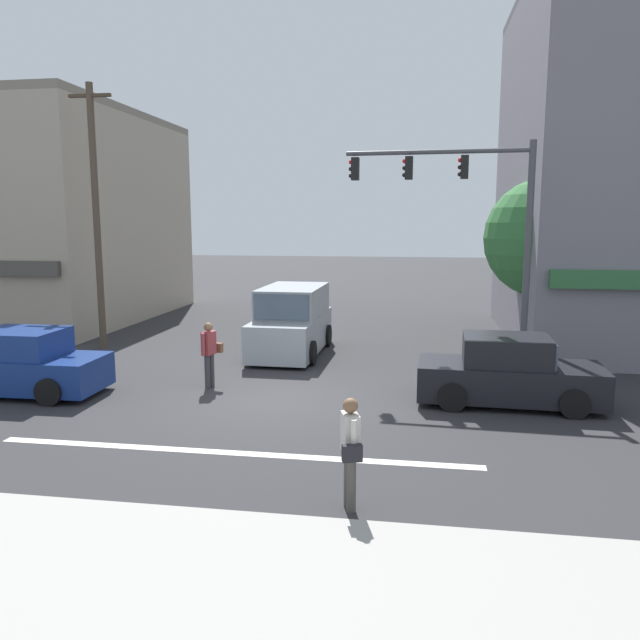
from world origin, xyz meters
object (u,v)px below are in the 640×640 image
Objects in this scene: sedan_parked_curbside at (20,365)px; pedestrian_foreground_with_bag at (350,447)px; van_approaching_near at (292,322)px; pedestrian_mid_crossing at (210,351)px; utility_pole_far_right at (578,207)px; sedan_crossing_center at (509,374)px; utility_pole_near_left at (96,214)px; traffic_light_mast at (477,216)px; street_tree at (545,239)px.

pedestrian_foreground_with_bag is at bearing -29.61° from sedan_parked_curbside.
van_approaching_near is 2.77× the size of pedestrian_mid_crossing.
utility_pole_far_right is 2.14× the size of sedan_crossing_center.
utility_pole_far_right is (15.06, 1.45, 0.23)m from utility_pole_near_left.
pedestrian_mid_crossing is at bearing -39.57° from utility_pole_near_left.
sedan_crossing_center is at bearing -77.22° from traffic_light_mast.
utility_pole_far_right reaches higher than sedan_crossing_center.
utility_pole_far_right is 5.32× the size of pedestrian_mid_crossing.
utility_pole_far_right is at bearing 26.12° from sedan_parked_curbside.
street_tree is at bearing 73.82° from sedan_crossing_center.
utility_pole_far_right is at bearing 45.87° from traffic_light_mast.
traffic_light_mast is 1.50× the size of sedan_parked_curbside.
street_tree is 0.89× the size of traffic_light_mast.
sedan_crossing_center is at bearing -113.89° from utility_pole_far_right.
utility_pole_far_right reaches higher than utility_pole_near_left.
traffic_light_mast is 6.66m from van_approaching_near.
utility_pole_near_left reaches higher than pedestrian_foreground_with_bag.
street_tree is 3.29× the size of pedestrian_mid_crossing.
utility_pole_near_left is 2.05× the size of sedan_parked_curbside.
sedan_parked_curbside is at bearing -152.27° from street_tree.
sedan_crossing_center is at bearing -20.24° from utility_pole_near_left.
traffic_light_mast is 9.45m from pedestrian_foreground_with_bag.
van_approaching_near is (-7.77, -1.35, -2.62)m from street_tree.
van_approaching_near is 1.12× the size of sedan_parked_curbside.
street_tree is 0.65× the size of utility_pole_near_left.
utility_pole_far_right reaches higher than traffic_light_mast.
utility_pole_near_left is 1.82× the size of van_approaching_near.
utility_pole_far_right reaches higher than pedestrian_foreground_with_bag.
traffic_light_mast is 1.34× the size of van_approaching_near.
traffic_light_mast reaches higher than street_tree.
sedan_parked_curbside is (0.81, -5.54, -3.66)m from utility_pole_near_left.
street_tree is 1.19× the size of van_approaching_near.
utility_pole_far_right is 2.15× the size of sedan_parked_curbside.
traffic_light_mast reaches higher than pedestrian_mid_crossing.
pedestrian_mid_crossing is (-4.23, 6.15, 0.00)m from pedestrian_foreground_with_bag.
utility_pole_far_right reaches higher than sedan_parked_curbside.
traffic_light_mast is (11.80, -1.92, -0.07)m from utility_pole_near_left.
van_approaching_near is (6.38, 0.13, -3.36)m from utility_pole_near_left.
traffic_light_mast is at bearing -134.13° from utility_pole_far_right.
sedan_crossing_center is 2.49× the size of pedestrian_mid_crossing.
utility_pole_near_left is 2.03× the size of sedan_crossing_center.
pedestrian_mid_crossing is (5.18, -4.28, -3.42)m from utility_pole_near_left.
sedan_crossing_center is (12.40, -4.57, -3.66)m from utility_pole_near_left.
pedestrian_foreground_with_bag is (-4.74, -11.90, -2.67)m from street_tree.
street_tree is 15.35m from sedan_parked_curbside.
pedestrian_foreground_with_bag reaches higher than sedan_crossing_center.
sedan_crossing_center is 1.01× the size of sedan_parked_curbside.
utility_pole_far_right is (0.91, -0.03, 0.97)m from street_tree.
street_tree is at bearing 55.25° from traffic_light_mast.
pedestrian_mid_crossing is at bearing -147.31° from street_tree.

